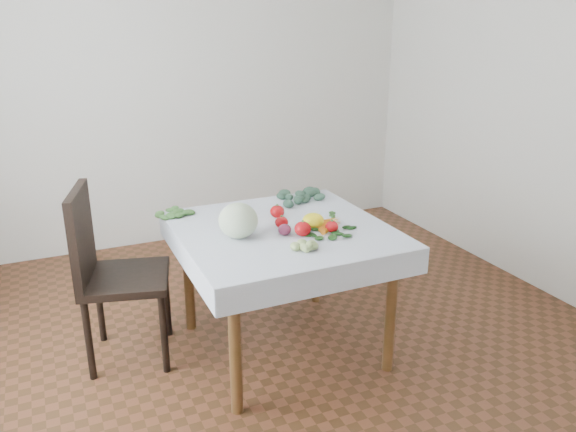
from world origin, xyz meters
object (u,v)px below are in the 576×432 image
at_px(cabbage, 238,221).
at_px(carrot_bunch, 329,224).
at_px(table, 283,245).
at_px(chair, 107,265).
at_px(heirloom_back, 236,213).

height_order(cabbage, carrot_bunch, cabbage).
bearing_deg(table, chair, 161.72).
bearing_deg(cabbage, chair, 152.65).
bearing_deg(carrot_bunch, heirloom_back, 143.71).
xyz_separation_m(chair, cabbage, (0.65, -0.34, 0.27)).
distance_m(cabbage, heirloom_back, 0.29).
distance_m(chair, cabbage, 0.78).
xyz_separation_m(chair, carrot_bunch, (1.16, -0.38, 0.19)).
bearing_deg(table, heirloom_back, 128.03).
relative_size(table, cabbage, 4.83).
bearing_deg(chair, table, -18.28).
distance_m(chair, heirloom_back, 0.76).
distance_m(table, heirloom_back, 0.33).
xyz_separation_m(heirloom_back, carrot_bunch, (0.43, -0.32, -0.02)).
bearing_deg(cabbage, carrot_bunch, -5.28).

